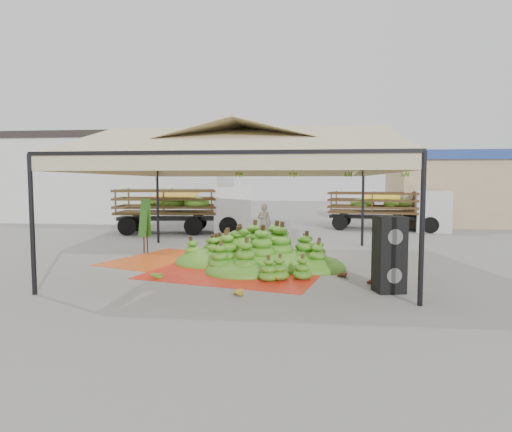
# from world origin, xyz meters

# --- Properties ---
(ground) EXTENTS (90.00, 90.00, 0.00)m
(ground) POSITION_xyz_m (0.00, 0.00, 0.00)
(ground) COLOR slate
(ground) RESTS_ON ground
(canopy_tent) EXTENTS (8.10, 8.10, 4.00)m
(canopy_tent) POSITION_xyz_m (0.00, 0.00, 3.30)
(canopy_tent) COLOR black
(canopy_tent) RESTS_ON ground
(building_white) EXTENTS (14.30, 6.30, 5.40)m
(building_white) POSITION_xyz_m (-10.00, 14.00, 2.71)
(building_white) COLOR silver
(building_white) RESTS_ON ground
(building_tan) EXTENTS (6.30, 5.30, 4.10)m
(building_tan) POSITION_xyz_m (10.00, 13.00, 2.07)
(building_tan) COLOR tan
(building_tan) RESTS_ON ground
(tarp_left) EXTENTS (4.80, 4.70, 0.01)m
(tarp_left) POSITION_xyz_m (-2.01, 0.20, 0.01)
(tarp_left) COLOR #CD4B13
(tarp_left) RESTS_ON ground
(tarp_right) EXTENTS (5.45, 5.61, 0.01)m
(tarp_right) POSITION_xyz_m (0.12, -0.65, 0.01)
(tarp_right) COLOR red
(tarp_right) RESTS_ON ground
(banana_heap) EXTENTS (6.44, 5.90, 1.12)m
(banana_heap) POSITION_xyz_m (0.54, -0.36, 0.56)
(banana_heap) COLOR #3D841B
(banana_heap) RESTS_ON ground
(hand_yellow_a) EXTENTS (0.58, 0.52, 0.23)m
(hand_yellow_a) POSITION_xyz_m (0.28, -3.70, 0.11)
(hand_yellow_a) COLOR gold
(hand_yellow_a) RESTS_ON ground
(hand_yellow_b) EXTENTS (0.60, 0.56, 0.21)m
(hand_yellow_b) POSITION_xyz_m (1.01, -2.23, 0.11)
(hand_yellow_b) COLOR gold
(hand_yellow_b) RESTS_ON ground
(hand_red_a) EXTENTS (0.55, 0.47, 0.23)m
(hand_red_a) POSITION_xyz_m (3.26, -2.41, 0.11)
(hand_red_a) COLOR #582414
(hand_red_a) RESTS_ON ground
(hand_red_b) EXTENTS (0.57, 0.53, 0.21)m
(hand_red_b) POSITION_xyz_m (2.67, -1.71, 0.10)
(hand_red_b) COLOR #502A12
(hand_red_b) RESTS_ON ground
(hand_green) EXTENTS (0.61, 0.59, 0.22)m
(hand_green) POSITION_xyz_m (-1.95, -2.18, 0.11)
(hand_green) COLOR #3B841B
(hand_green) RESTS_ON ground
(hanging_bunches) EXTENTS (4.74, 0.24, 0.20)m
(hanging_bunches) POSITION_xyz_m (2.20, -0.63, 2.62)
(hanging_bunches) COLOR #386F17
(hanging_bunches) RESTS_ON ground
(speaker_stack) EXTENTS (0.71, 0.65, 1.67)m
(speaker_stack) POSITION_xyz_m (3.60, -2.98, 0.83)
(speaker_stack) COLOR black
(speaker_stack) RESTS_ON ground
(banana_leaves) EXTENTS (0.96, 1.36, 3.70)m
(banana_leaves) POSITION_xyz_m (-3.70, 1.15, 0.00)
(banana_leaves) COLOR #297B21
(banana_leaves) RESTS_ON ground
(vendor) EXTENTS (0.64, 0.50, 1.57)m
(vendor) POSITION_xyz_m (0.21, 4.55, 0.78)
(vendor) COLOR gray
(vendor) RESTS_ON ground
(truck_left) EXTENTS (6.51, 2.92, 2.16)m
(truck_left) POSITION_xyz_m (-3.59, 7.47, 1.33)
(truck_left) COLOR #493618
(truck_left) RESTS_ON ground
(truck_right) EXTENTS (6.09, 3.12, 2.00)m
(truck_right) POSITION_xyz_m (6.30, 9.73, 1.23)
(truck_right) COLOR #4B2D19
(truck_right) RESTS_ON ground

